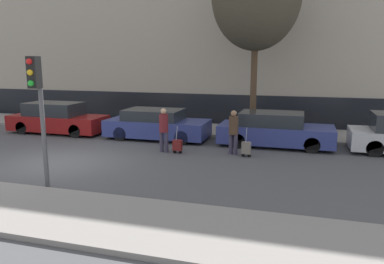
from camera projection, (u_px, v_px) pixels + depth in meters
The scene contains 11 objects.
ground_plane at pixel (58, 163), 12.64m from camera, with size 80.00×80.00×0.00m, color #4C4C4F.
sidewalk_far at pixel (143, 126), 19.22m from camera, with size 28.00×3.00×0.12m.
building_facade at pixel (168, 10), 21.73m from camera, with size 28.00×3.49×12.56m.
parked_car_0 at pixel (57, 119), 17.69m from camera, with size 4.59×1.74×1.44m.
parked_car_1 at pixel (157, 125), 16.36m from camera, with size 4.45×1.88×1.30m.
parked_car_2 at pixel (275, 130), 14.98m from camera, with size 4.49×1.83×1.36m.
pedestrian_left at pixel (164, 128), 13.92m from camera, with size 0.35×0.34×1.66m.
trolley_left at pixel (177, 145), 13.85m from camera, with size 0.34×0.29×1.04m.
pedestrian_right at pixel (233, 130), 13.55m from camera, with size 0.34×0.34×1.63m.
trolley_right at pixel (246, 148), 13.33m from camera, with size 0.34×0.29×1.08m.
traffic_light at pixel (38, 96), 9.58m from camera, with size 0.28×0.47×3.51m.
Camera 1 is at (7.83, -10.42, 3.41)m, focal length 35.00 mm.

